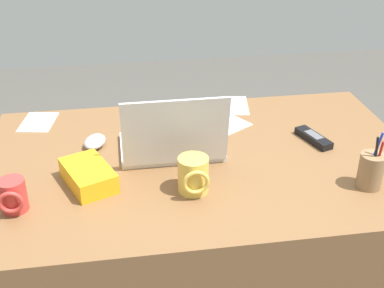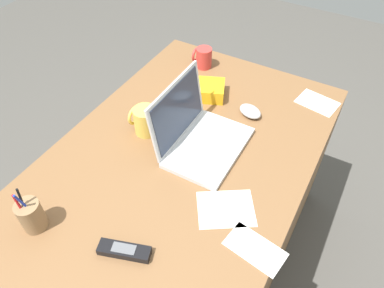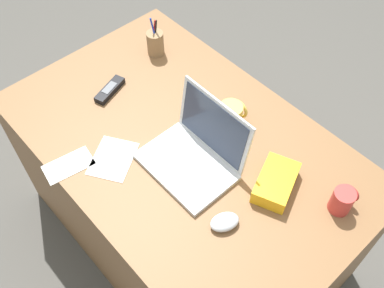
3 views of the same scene
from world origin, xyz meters
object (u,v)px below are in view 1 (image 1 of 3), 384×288
laptop (173,142)px  coffee_mug_white (193,175)px  computer_mouse (95,142)px  pen_holder (371,170)px  coffee_mug_tall (13,196)px  cordless_phone (313,138)px  snack_bag (88,176)px

laptop → coffee_mug_white: size_ratio=3.09×
computer_mouse → pen_holder: bearing=175.9°
computer_mouse → coffee_mug_tall: size_ratio=1.04×
laptop → cordless_phone: size_ratio=2.09×
laptop → pen_holder: (-0.54, 0.27, 0.00)m
coffee_mug_white → coffee_mug_tall: coffee_mug_white is taller
cordless_phone → pen_holder: bearing=101.5°
laptop → computer_mouse: (0.25, -0.10, -0.03)m
computer_mouse → cordless_phone: 0.73m
coffee_mug_white → pen_holder: (-0.51, 0.05, 0.00)m
computer_mouse → coffee_mug_tall: (0.21, 0.33, 0.03)m
coffee_mug_white → coffee_mug_tall: bearing=1.8°
computer_mouse → pen_holder: (-0.79, 0.36, 0.04)m
coffee_mug_white → snack_bag: bearing=-15.7°
computer_mouse → coffee_mug_tall: bearing=78.0°
computer_mouse → coffee_mug_white: 0.42m
computer_mouse → pen_holder: size_ratio=0.56×
pen_holder → snack_bag: pen_holder is taller
pen_holder → coffee_mug_tall: bearing=-2.2°
cordless_phone → snack_bag: size_ratio=0.85×
pen_holder → computer_mouse: bearing=-24.8°
coffee_mug_white → snack_bag: 0.31m
laptop → computer_mouse: size_ratio=3.41×
computer_mouse → snack_bag: (0.02, 0.23, 0.01)m
laptop → coffee_mug_tall: bearing=26.4°
computer_mouse → laptop: bearing=179.0°
snack_bag → computer_mouse: bearing=-93.9°
coffee_mug_tall → pen_holder: 1.00m
coffee_mug_white → pen_holder: pen_holder is taller
coffee_mug_white → snack_bag: size_ratio=0.58×
cordless_phone → pen_holder: pen_holder is taller
snack_bag → coffee_mug_tall: bearing=27.0°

